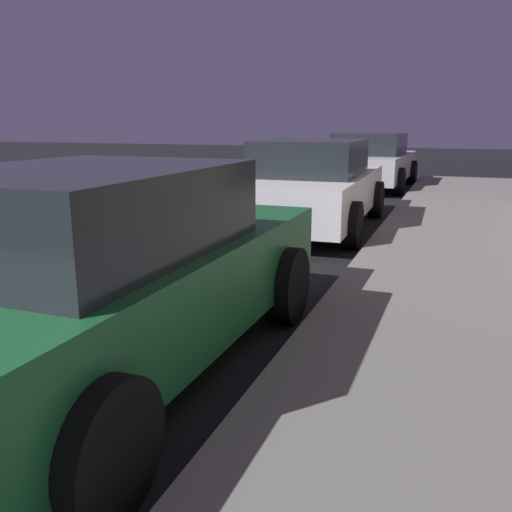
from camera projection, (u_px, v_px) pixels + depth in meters
car_green at (102, 272)px, 3.70m from camera, size 2.04×4.22×1.43m
car_white at (312, 186)px, 8.84m from camera, size 2.05×4.40×1.43m
car_silver at (370, 161)px, 14.36m from camera, size 2.18×4.32×1.43m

